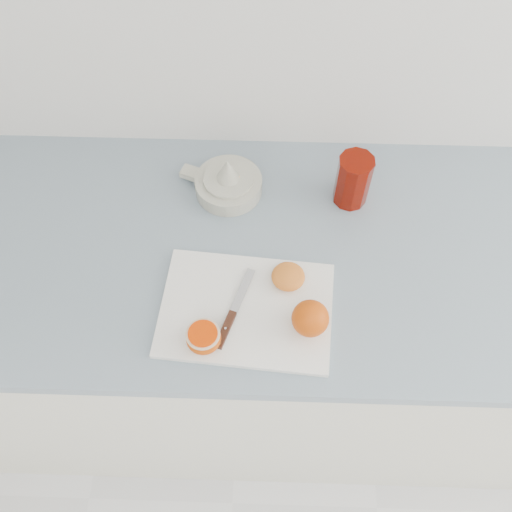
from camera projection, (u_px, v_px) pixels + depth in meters
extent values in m
cube|color=white|center=(310.00, 338.00, 1.58)|extent=(2.43, 0.60, 0.86)
cube|color=gray|center=(327.00, 252.00, 1.21)|extent=(2.49, 0.64, 0.03)
cube|color=white|center=(246.00, 310.00, 1.11)|extent=(0.35, 0.26, 0.01)
sphere|color=#EA5A00|center=(310.00, 318.00, 1.05)|extent=(0.07, 0.07, 0.07)
ellipsoid|color=#EA5A00|center=(204.00, 338.00, 1.05)|extent=(0.07, 0.07, 0.04)
cylinder|color=beige|center=(203.00, 334.00, 1.04)|extent=(0.06, 0.06, 0.00)
cylinder|color=#FF5200|center=(203.00, 334.00, 1.03)|extent=(0.05, 0.05, 0.00)
ellipsoid|color=orange|center=(288.00, 276.00, 1.13)|extent=(0.07, 0.07, 0.03)
cylinder|color=orange|center=(288.00, 274.00, 1.12)|extent=(0.05, 0.05, 0.00)
cube|color=#432013|center=(226.00, 330.00, 1.08)|extent=(0.04, 0.08, 0.01)
cube|color=#B7B7BC|center=(243.00, 290.00, 1.12)|extent=(0.05, 0.10, 0.00)
cylinder|color=#B7B7BC|center=(226.00, 330.00, 1.08)|extent=(0.00, 0.00, 0.01)
cylinder|color=beige|center=(229.00, 185.00, 1.26)|extent=(0.15, 0.15, 0.04)
cylinder|color=beige|center=(228.00, 179.00, 1.24)|extent=(0.11, 0.11, 0.01)
cone|color=beige|center=(228.00, 169.00, 1.21)|extent=(0.05, 0.05, 0.06)
cube|color=beige|center=(192.00, 173.00, 1.28)|extent=(0.06, 0.05, 0.01)
ellipsoid|color=orange|center=(232.00, 181.00, 1.23)|extent=(0.01, 0.01, 0.00)
ellipsoid|color=orange|center=(225.00, 171.00, 1.24)|extent=(0.01, 0.01, 0.00)
ellipsoid|color=orange|center=(224.00, 182.00, 1.23)|extent=(0.01, 0.01, 0.00)
ellipsoid|color=orange|center=(238.00, 177.00, 1.24)|extent=(0.01, 0.01, 0.00)
cylinder|color=#6B0B00|center=(353.00, 181.00, 1.21)|extent=(0.07, 0.07, 0.12)
cylinder|color=#D33700|center=(350.00, 194.00, 1.25)|extent=(0.06, 0.06, 0.02)
cylinder|color=#6B0B00|center=(357.00, 161.00, 1.16)|extent=(0.08, 0.08, 0.00)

